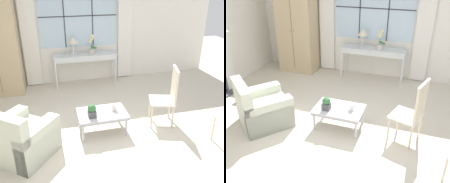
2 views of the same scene
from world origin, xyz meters
TOP-DOWN VIEW (x-y plane):
  - ground_plane at (0.00, 0.00)m, footprint 14.00×14.00m
  - wall_back_windowed at (0.00, 3.02)m, footprint 7.20×0.14m
  - console_table at (0.08, 2.72)m, footprint 1.59×0.43m
  - table_lamp at (-0.19, 2.77)m, footprint 0.25×0.25m
  - potted_orchid at (0.25, 2.68)m, footprint 0.21×0.16m
  - armchair_upholstered at (-1.33, 0.09)m, footprint 1.16×1.16m
  - side_chair_wooden at (1.23, 0.41)m, footprint 0.55×0.55m
  - coffee_table at (-0.00, 0.44)m, footprint 0.85×0.58m
  - potted_plant_small at (-0.20, 0.33)m, footprint 0.14×0.14m
  - pillar_candle at (0.22, 0.45)m, footprint 0.12×0.12m

SIDE VIEW (x-z plane):
  - ground_plane at x=0.00m, z-range 0.00..0.00m
  - armchair_upholstered at x=-1.33m, z-range -0.14..0.73m
  - coffee_table at x=0.00m, z-range 0.15..0.53m
  - pillar_candle at x=0.22m, z-range 0.37..0.50m
  - potted_plant_small at x=-0.20m, z-range 0.38..0.61m
  - side_chair_wooden at x=1.23m, z-range 0.06..1.16m
  - console_table at x=0.08m, z-range 0.31..1.10m
  - potted_orchid at x=0.25m, z-range 0.73..1.22m
  - table_lamp at x=-0.19m, z-range 0.90..1.34m
  - wall_back_windowed at x=0.00m, z-range 0.00..2.80m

